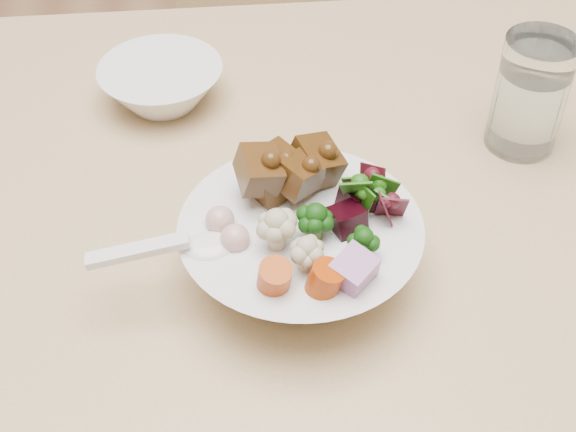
{
  "coord_description": "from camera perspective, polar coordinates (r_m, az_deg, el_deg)",
  "views": [
    {
      "loc": [
        -0.14,
        -0.63,
        1.24
      ],
      "look_at": [
        -0.05,
        -0.13,
        0.74
      ],
      "focal_mm": 50.0,
      "sensor_mm": 36.0,
      "label": 1
    }
  ],
  "objects": [
    {
      "name": "dining_table",
      "position": [
        0.91,
        15.38,
        -1.54
      ],
      "size": [
        1.51,
        0.94,
        0.68
      ],
      "rotation": [
        0.0,
        0.0,
        -0.09
      ],
      "color": "tan",
      "rests_on": "ground"
    },
    {
      "name": "chair_far",
      "position": [
        1.41,
        -0.27,
        9.92
      ],
      "size": [
        0.39,
        0.39,
        0.78
      ],
      "rotation": [
        0.0,
        0.0,
        -0.09
      ],
      "color": "tan",
      "rests_on": "ground"
    },
    {
      "name": "food_bowl",
      "position": [
        0.72,
        0.99,
        -2.09
      ],
      "size": [
        0.22,
        0.22,
        0.12
      ],
      "color": "white",
      "rests_on": "dining_table"
    },
    {
      "name": "soup_spoon",
      "position": [
        0.69,
        -6.95,
        -2.3
      ],
      "size": [
        0.13,
        0.04,
        0.02
      ],
      "rotation": [
        0.0,
        0.0,
        -0.03
      ],
      "color": "white",
      "rests_on": "food_bowl"
    },
    {
      "name": "water_glass",
      "position": [
        0.89,
        16.78,
        8.01
      ],
      "size": [
        0.08,
        0.08,
        0.13
      ],
      "color": "white",
      "rests_on": "dining_table"
    },
    {
      "name": "side_bowl",
      "position": [
        0.95,
        -8.96,
        9.19
      ],
      "size": [
        0.14,
        0.14,
        0.05
      ],
      "primitive_type": null,
      "color": "white",
      "rests_on": "dining_table"
    }
  ]
}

